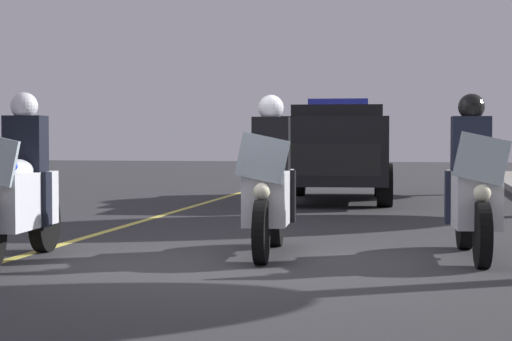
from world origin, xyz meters
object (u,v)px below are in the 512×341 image
Objects in this scene: police_motorcycle_trailing at (473,191)px; police_motorcycle_lead_right at (269,189)px; police_suv at (338,148)px; police_motorcycle_lead_left at (19,192)px.

police_motorcycle_lead_right is at bearing -86.56° from police_motorcycle_trailing.
police_motorcycle_trailing is at bearing 14.95° from police_suv.
police_motorcycle_trailing is (-0.13, 2.13, 0.00)m from police_motorcycle_lead_right.
police_motorcycle_lead_right and police_motorcycle_trailing have the same top height.
police_motorcycle_lead_left is 9.73m from police_suv.
police_motorcycle_trailing is at bearing 103.91° from police_motorcycle_lead_left.
police_motorcycle_lead_right is 8.46m from police_suv.
police_suv is (-8.45, -0.09, 0.37)m from police_motorcycle_lead_right.
police_motorcycle_lead_right is 0.43× the size of police_suv.
police_suv reaches higher than police_motorcycle_lead_left.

